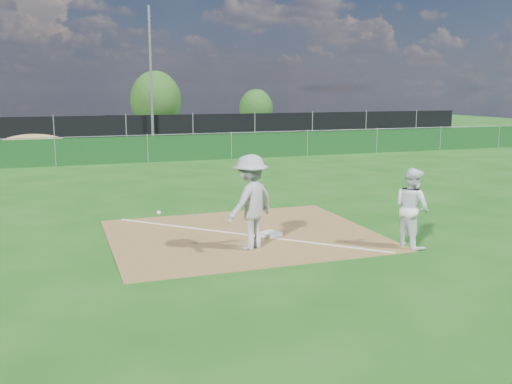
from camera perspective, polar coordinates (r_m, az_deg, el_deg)
ground at (r=21.78m, az=-8.70°, el=1.36°), size 90.00×90.00×0.00m
infield_dirt at (r=13.21m, az=-1.30°, el=-4.31°), size 6.00×5.00×0.02m
foul_line at (r=13.21m, az=-1.30°, el=-4.25°), size 5.01×5.01×0.01m
green_fence at (r=26.59m, az=-10.78°, el=4.21°), size 44.00×0.05×1.20m
dirt_mound at (r=29.79m, az=-21.40°, el=4.29°), size 3.38×2.60×1.17m
black_fence at (r=34.47m, az=-12.85°, el=5.99°), size 46.00×0.04×1.80m
parking_lot at (r=39.49m, az=-13.66°, el=5.18°), size 46.00×9.00×0.01m
light_pole at (r=34.29m, az=-10.46°, el=11.25°), size 0.16×0.16×8.00m
first_base at (r=13.09m, az=1.44°, el=-4.22°), size 0.52×0.52×0.08m
play_at_first at (r=11.86m, az=-0.56°, el=-1.02°), size 2.72×1.30×1.99m
runner at (r=12.53m, az=15.32°, el=-1.53°), size 0.74×0.90×1.71m
car_left at (r=39.66m, az=-22.97°, el=5.79°), size 4.82×3.45×1.52m
car_mid at (r=39.02m, az=-13.20°, el=6.33°), size 5.15×3.40×1.60m
car_right at (r=39.73m, az=-4.06°, el=6.32°), size 4.16×1.98×1.17m
tree_mid at (r=46.16m, az=-10.00°, el=9.03°), size 3.98×3.98×4.72m
tree_right at (r=47.35m, az=0.00°, el=8.33°), size 2.78×2.78×3.30m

